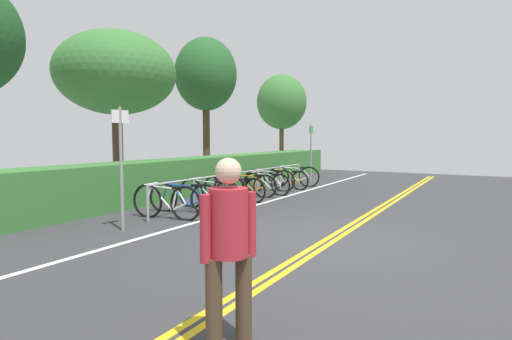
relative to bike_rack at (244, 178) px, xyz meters
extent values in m
cube|color=#353538|center=(-3.33, -3.83, -0.62)|extent=(29.28, 13.32, 0.05)
cube|color=gold|center=(-3.33, -3.91, -0.60)|extent=(26.35, 0.10, 0.00)
cube|color=gold|center=(-3.33, -3.75, -0.60)|extent=(26.35, 0.10, 0.00)
cube|color=white|center=(-3.33, -0.89, -0.60)|extent=(26.35, 0.12, 0.00)
cylinder|color=#9EA0A5|center=(-3.85, 0.00, -0.22)|extent=(0.05, 0.05, 0.77)
cylinder|color=#9EA0A5|center=(-2.31, 0.00, -0.22)|extent=(0.05, 0.05, 0.77)
cylinder|color=#9EA0A5|center=(-0.77, 0.00, -0.22)|extent=(0.05, 0.05, 0.77)
cylinder|color=#9EA0A5|center=(0.77, 0.00, -0.22)|extent=(0.05, 0.05, 0.77)
cylinder|color=#9EA0A5|center=(2.31, 0.00, -0.22)|extent=(0.05, 0.05, 0.77)
cylinder|color=#9EA0A5|center=(3.85, 0.00, -0.22)|extent=(0.05, 0.05, 0.77)
cylinder|color=#9EA0A5|center=(0.00, 0.00, 0.17)|extent=(7.71, 0.04, 0.04)
torus|color=black|center=(-3.46, 0.39, -0.24)|extent=(0.15, 0.77, 0.77)
torus|color=black|center=(-3.33, -0.58, -0.24)|extent=(0.15, 0.77, 0.77)
cylinder|color=white|center=(-3.41, 0.02, -0.15)|extent=(0.11, 0.56, 0.53)
cylinder|color=white|center=(-3.40, -0.04, 0.08)|extent=(0.12, 0.67, 0.07)
cylinder|color=white|center=(-3.37, -0.31, -0.17)|extent=(0.06, 0.17, 0.48)
cylinder|color=white|center=(-3.36, -0.41, -0.32)|extent=(0.08, 0.36, 0.19)
cylinder|color=white|center=(-3.35, -0.48, -0.09)|extent=(0.07, 0.25, 0.33)
cylinder|color=white|center=(-3.45, 0.34, -0.07)|extent=(0.05, 0.14, 0.35)
cube|color=black|center=(-3.36, -0.37, 0.09)|extent=(0.11, 0.21, 0.05)
cylinder|color=white|center=(-3.45, 0.29, 0.15)|extent=(0.46, 0.09, 0.03)
torus|color=black|center=(-2.75, 0.57, -0.26)|extent=(0.25, 0.72, 0.73)
torus|color=black|center=(-2.47, -0.44, -0.26)|extent=(0.25, 0.72, 0.73)
cylinder|color=#1947B7|center=(-2.65, 0.19, -0.18)|extent=(0.20, 0.59, 0.50)
cylinder|color=#1947B7|center=(-2.63, 0.12, 0.04)|extent=(0.23, 0.70, 0.07)
cylinder|color=#1947B7|center=(-2.55, -0.15, -0.20)|extent=(0.08, 0.17, 0.45)
cylinder|color=#1947B7|center=(-2.52, -0.27, -0.34)|extent=(0.14, 0.38, 0.18)
cylinder|color=#1947B7|center=(-2.50, -0.33, -0.12)|extent=(0.10, 0.26, 0.31)
cylinder|color=#1947B7|center=(-2.74, 0.52, -0.10)|extent=(0.07, 0.14, 0.33)
cube|color=black|center=(-2.53, -0.22, 0.05)|extent=(0.13, 0.21, 0.05)
cylinder|color=#1947B7|center=(-2.73, 0.47, 0.11)|extent=(0.45, 0.15, 0.03)
torus|color=black|center=(-1.95, 0.38, -0.25)|extent=(0.11, 0.76, 0.76)
torus|color=black|center=(-1.87, -0.67, -0.25)|extent=(0.11, 0.76, 0.76)
cylinder|color=silver|center=(-1.92, -0.02, -0.16)|extent=(0.08, 0.60, 0.52)
cylinder|color=silver|center=(-1.91, -0.09, 0.07)|extent=(0.09, 0.72, 0.07)
cylinder|color=silver|center=(-1.89, -0.37, -0.18)|extent=(0.05, 0.17, 0.47)
cylinder|color=silver|center=(-1.88, -0.49, -0.33)|extent=(0.06, 0.38, 0.19)
cylinder|color=silver|center=(-1.88, -0.56, -0.10)|extent=(0.06, 0.26, 0.32)
cylinder|color=silver|center=(-1.94, 0.32, -0.08)|extent=(0.05, 0.14, 0.35)
cube|color=black|center=(-1.89, -0.44, 0.08)|extent=(0.09, 0.21, 0.05)
cylinder|color=silver|center=(-1.94, 0.27, 0.14)|extent=(0.46, 0.06, 0.03)
torus|color=black|center=(-0.93, 0.44, -0.26)|extent=(0.22, 0.74, 0.74)
torus|color=black|center=(-1.15, -0.50, -0.26)|extent=(0.22, 0.74, 0.74)
cylinder|color=purple|center=(-1.02, 0.09, -0.17)|extent=(0.16, 0.55, 0.51)
cylinder|color=purple|center=(-1.03, 0.02, 0.05)|extent=(0.18, 0.65, 0.07)
cylinder|color=purple|center=(-1.09, -0.23, -0.19)|extent=(0.07, 0.16, 0.46)
cylinder|color=purple|center=(-1.11, -0.34, -0.33)|extent=(0.11, 0.35, 0.19)
cylinder|color=purple|center=(-1.13, -0.40, -0.11)|extent=(0.09, 0.24, 0.31)
cylinder|color=purple|center=(-0.95, 0.39, -0.09)|extent=(0.06, 0.14, 0.34)
cube|color=black|center=(-1.10, -0.29, 0.07)|extent=(0.12, 0.21, 0.05)
cylinder|color=purple|center=(-0.96, 0.34, 0.12)|extent=(0.45, 0.13, 0.03)
torus|color=black|center=(-0.40, 0.45, -0.28)|extent=(0.12, 0.71, 0.70)
torus|color=black|center=(-0.49, -0.64, -0.28)|extent=(0.12, 0.71, 0.70)
cylinder|color=black|center=(-0.43, 0.04, -0.19)|extent=(0.09, 0.62, 0.48)
cylinder|color=black|center=(-0.44, -0.03, 0.02)|extent=(0.10, 0.75, 0.07)
cylinder|color=black|center=(-0.47, -0.33, -0.21)|extent=(0.05, 0.18, 0.43)
cylinder|color=black|center=(-0.48, -0.45, -0.35)|extent=(0.07, 0.40, 0.18)
cylinder|color=black|center=(-0.48, -0.52, -0.14)|extent=(0.06, 0.27, 0.30)
cylinder|color=black|center=(-0.40, 0.40, -0.12)|extent=(0.05, 0.15, 0.32)
cube|color=black|center=(-0.47, -0.40, 0.03)|extent=(0.10, 0.21, 0.05)
cylinder|color=black|center=(-0.40, 0.34, 0.08)|extent=(0.46, 0.07, 0.03)
torus|color=black|center=(0.16, 0.53, -0.27)|extent=(0.26, 0.71, 0.72)
torus|color=black|center=(0.45, -0.44, -0.27)|extent=(0.26, 0.71, 0.72)
cylinder|color=orange|center=(0.27, 0.16, -0.19)|extent=(0.20, 0.56, 0.49)
cylinder|color=orange|center=(0.29, 0.10, 0.03)|extent=(0.23, 0.67, 0.07)
cylinder|color=orange|center=(0.37, -0.16, -0.20)|extent=(0.08, 0.17, 0.44)
cylinder|color=orange|center=(0.40, -0.27, -0.34)|extent=(0.14, 0.36, 0.18)
cylinder|color=orange|center=(0.42, -0.33, -0.13)|extent=(0.10, 0.25, 0.30)
cylinder|color=orange|center=(0.18, 0.48, -0.11)|extent=(0.07, 0.14, 0.33)
cube|color=black|center=(0.39, -0.23, 0.04)|extent=(0.13, 0.21, 0.05)
cylinder|color=orange|center=(0.19, 0.43, 0.10)|extent=(0.45, 0.16, 0.03)
torus|color=black|center=(1.18, 0.37, -0.28)|extent=(0.14, 0.70, 0.70)
torus|color=black|center=(1.04, -0.65, -0.28)|extent=(0.14, 0.70, 0.70)
cylinder|color=white|center=(1.13, -0.01, -0.20)|extent=(0.11, 0.59, 0.48)
cylinder|color=white|center=(1.12, -0.08, 0.01)|extent=(0.13, 0.70, 0.07)
cylinder|color=white|center=(1.08, -0.36, -0.21)|extent=(0.06, 0.17, 0.43)
cylinder|color=white|center=(1.07, -0.47, -0.35)|extent=(0.08, 0.38, 0.18)
cylinder|color=white|center=(1.06, -0.54, -0.14)|extent=(0.07, 0.26, 0.30)
cylinder|color=white|center=(1.17, 0.32, -0.13)|extent=(0.05, 0.14, 0.32)
cube|color=black|center=(1.07, -0.42, 0.02)|extent=(0.10, 0.21, 0.05)
cylinder|color=white|center=(1.16, 0.27, 0.08)|extent=(0.46, 0.09, 0.03)
torus|color=black|center=(1.65, 0.61, -0.26)|extent=(0.29, 0.71, 0.73)
torus|color=black|center=(1.96, -0.31, -0.26)|extent=(0.29, 0.71, 0.73)
cylinder|color=silver|center=(1.77, 0.26, -0.18)|extent=(0.21, 0.54, 0.50)
cylinder|color=silver|center=(1.79, 0.20, 0.04)|extent=(0.25, 0.64, 0.07)
cylinder|color=silver|center=(1.87, -0.05, -0.19)|extent=(0.09, 0.16, 0.45)
cylinder|color=silver|center=(1.91, -0.15, -0.34)|extent=(0.15, 0.35, 0.19)
cylinder|color=silver|center=(1.93, -0.21, -0.12)|extent=(0.11, 0.24, 0.31)
cylinder|color=silver|center=(1.67, 0.56, -0.10)|extent=(0.08, 0.14, 0.33)
cube|color=black|center=(1.89, -0.11, 0.06)|extent=(0.14, 0.22, 0.05)
cylinder|color=silver|center=(1.68, 0.52, 0.11)|extent=(0.44, 0.17, 0.03)
torus|color=black|center=(2.73, 0.36, -0.29)|extent=(0.15, 0.68, 0.67)
torus|color=black|center=(2.59, -0.60, -0.29)|extent=(0.15, 0.68, 0.67)
cylinder|color=yellow|center=(2.68, 0.00, -0.21)|extent=(0.11, 0.55, 0.46)
cylinder|color=yellow|center=(2.67, -0.06, -0.01)|extent=(0.13, 0.66, 0.07)
cylinder|color=yellow|center=(2.63, -0.33, -0.23)|extent=(0.06, 0.16, 0.41)
cylinder|color=yellow|center=(2.62, -0.43, -0.36)|extent=(0.08, 0.35, 0.17)
cylinder|color=yellow|center=(2.61, -0.49, -0.16)|extent=(0.07, 0.24, 0.29)
cylinder|color=yellow|center=(2.72, 0.31, -0.14)|extent=(0.05, 0.13, 0.30)
cube|color=black|center=(2.62, -0.39, 0.00)|extent=(0.11, 0.21, 0.05)
cylinder|color=yellow|center=(2.72, 0.26, 0.05)|extent=(0.46, 0.09, 0.03)
torus|color=black|center=(3.25, 0.52, -0.25)|extent=(0.28, 0.74, 0.75)
torus|color=black|center=(3.57, -0.52, -0.25)|extent=(0.28, 0.74, 0.75)
cylinder|color=white|center=(3.37, 0.13, -0.16)|extent=(0.22, 0.61, 0.52)
cylinder|color=white|center=(3.39, 0.06, 0.06)|extent=(0.26, 0.72, 0.07)
cylinder|color=white|center=(3.48, -0.23, -0.18)|extent=(0.09, 0.18, 0.46)
cylinder|color=white|center=(3.51, -0.34, -0.33)|extent=(0.15, 0.39, 0.19)
cylinder|color=white|center=(3.54, -0.41, -0.10)|extent=(0.11, 0.27, 0.32)
cylinder|color=white|center=(3.26, 0.47, -0.09)|extent=(0.08, 0.15, 0.34)
cube|color=black|center=(3.50, -0.29, 0.08)|extent=(0.14, 0.21, 0.05)
cylinder|color=white|center=(3.28, 0.42, 0.13)|extent=(0.45, 0.16, 0.03)
cylinder|color=#4C3826|center=(-7.23, -4.44, -0.20)|extent=(0.14, 0.14, 0.80)
cylinder|color=#4C3826|center=(-7.45, -4.29, -0.20)|extent=(0.14, 0.14, 0.80)
cylinder|color=#B22633|center=(-7.34, -4.36, 0.48)|extent=(0.32, 0.32, 0.57)
sphere|color=beige|center=(-7.34, -4.36, 0.90)|extent=(0.22, 0.22, 0.22)
cylinder|color=#B22633|center=(-7.18, -4.47, 0.45)|extent=(0.09, 0.09, 0.55)
cylinder|color=#B22633|center=(-7.51, -4.25, 0.45)|extent=(0.09, 0.09, 0.55)
cylinder|color=gray|center=(-4.67, -0.16, 0.57)|extent=(0.06, 0.06, 2.34)
cube|color=white|center=(-4.67, -0.16, 1.56)|extent=(0.36, 0.07, 0.24)
cylinder|color=gray|center=(4.60, -0.16, 0.52)|extent=(0.06, 0.06, 2.23)
cube|color=#198C33|center=(4.60, -0.16, 1.45)|extent=(0.36, 0.07, 0.24)
cube|color=#387533|center=(1.50, 2.06, -0.04)|extent=(16.71, 1.21, 1.12)
cylinder|color=#473323|center=(-1.36, 3.66, 0.68)|extent=(0.31, 0.31, 2.57)
ellipsoid|color=#387533|center=(-1.36, 3.66, 3.08)|extent=(3.56, 3.56, 2.47)
cylinder|color=#473323|center=(2.84, 3.47, 0.86)|extent=(0.27, 0.27, 2.93)
ellipsoid|color=#235626|center=(2.84, 3.47, 3.57)|extent=(2.38, 2.38, 2.77)
cylinder|color=brown|center=(8.22, 2.89, 0.55)|extent=(0.22, 0.22, 2.29)
ellipsoid|color=#387533|center=(8.22, 2.89, 2.89)|extent=(2.44, 2.44, 2.66)
camera|label=1|loc=(-10.12, -6.22, 1.18)|focal=29.03mm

